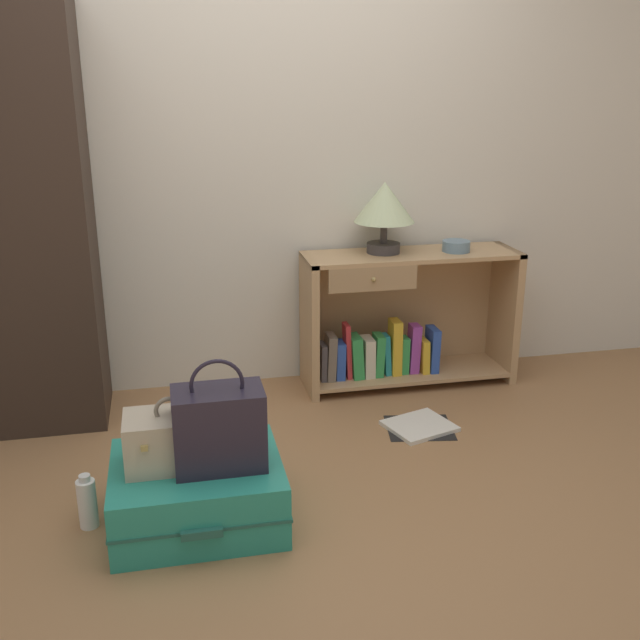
{
  "coord_description": "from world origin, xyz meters",
  "views": [
    {
      "loc": [
        -0.45,
        -2.25,
        1.57
      ],
      "look_at": [
        0.19,
        0.76,
        0.55
      ],
      "focal_mm": 41.5,
      "sensor_mm": 36.0,
      "label": 1
    }
  ],
  "objects_px": {
    "suitcase_large": "(198,492)",
    "train_case": "(171,439)",
    "table_lamp": "(384,206)",
    "bottle": "(87,503)",
    "bookshelf": "(400,323)",
    "open_book_on_floor": "(419,426)",
    "bowl": "(456,246)",
    "handbag": "(219,427)"
  },
  "relations": [
    {
      "from": "table_lamp",
      "to": "bottle",
      "type": "bearing_deg",
      "value": -142.91
    },
    {
      "from": "bookshelf",
      "to": "table_lamp",
      "type": "xyz_separation_m",
      "value": [
        -0.1,
        0.02,
        0.62
      ]
    },
    {
      "from": "open_book_on_floor",
      "to": "bookshelf",
      "type": "bearing_deg",
      "value": 82.46
    },
    {
      "from": "bowl",
      "to": "train_case",
      "type": "height_order",
      "value": "bowl"
    },
    {
      "from": "bottle",
      "to": "table_lamp",
      "type": "bearing_deg",
      "value": 37.09
    },
    {
      "from": "bowl",
      "to": "handbag",
      "type": "relative_size",
      "value": 0.35
    },
    {
      "from": "train_case",
      "to": "handbag",
      "type": "height_order",
      "value": "handbag"
    },
    {
      "from": "bowl",
      "to": "bottle",
      "type": "height_order",
      "value": "bowl"
    },
    {
      "from": "table_lamp",
      "to": "bottle",
      "type": "relative_size",
      "value": 1.71
    },
    {
      "from": "bottle",
      "to": "open_book_on_floor",
      "type": "height_order",
      "value": "bottle"
    },
    {
      "from": "table_lamp",
      "to": "suitcase_large",
      "type": "height_order",
      "value": "table_lamp"
    },
    {
      "from": "handbag",
      "to": "bowl",
      "type": "bearing_deg",
      "value": 40.24
    },
    {
      "from": "bowl",
      "to": "bottle",
      "type": "bearing_deg",
      "value": -150.28
    },
    {
      "from": "bookshelf",
      "to": "table_lamp",
      "type": "bearing_deg",
      "value": 168.5
    },
    {
      "from": "bookshelf",
      "to": "bowl",
      "type": "bearing_deg",
      "value": -6.34
    },
    {
      "from": "table_lamp",
      "to": "bowl",
      "type": "xyz_separation_m",
      "value": [
        0.37,
        -0.05,
        -0.21
      ]
    },
    {
      "from": "table_lamp",
      "to": "suitcase_large",
      "type": "distance_m",
      "value": 1.74
    },
    {
      "from": "open_book_on_floor",
      "to": "train_case",
      "type": "bearing_deg",
      "value": -154.57
    },
    {
      "from": "bowl",
      "to": "suitcase_large",
      "type": "distance_m",
      "value": 1.87
    },
    {
      "from": "suitcase_large",
      "to": "open_book_on_floor",
      "type": "relative_size",
      "value": 1.76
    },
    {
      "from": "bottle",
      "to": "bookshelf",
      "type": "bearing_deg",
      "value": 34.81
    },
    {
      "from": "bowl",
      "to": "handbag",
      "type": "bearing_deg",
      "value": -139.76
    },
    {
      "from": "bowl",
      "to": "bottle",
      "type": "xyz_separation_m",
      "value": [
        -1.8,
        -1.03,
        -0.64
      ]
    },
    {
      "from": "open_book_on_floor",
      "to": "handbag",
      "type": "bearing_deg",
      "value": -148.71
    },
    {
      "from": "suitcase_large",
      "to": "train_case",
      "type": "height_order",
      "value": "train_case"
    },
    {
      "from": "handbag",
      "to": "bottle",
      "type": "distance_m",
      "value": 0.57
    },
    {
      "from": "train_case",
      "to": "open_book_on_floor",
      "type": "distance_m",
      "value": 1.3
    },
    {
      "from": "table_lamp",
      "to": "handbag",
      "type": "distance_m",
      "value": 1.6
    },
    {
      "from": "handbag",
      "to": "table_lamp",
      "type": "bearing_deg",
      "value": 51.01
    },
    {
      "from": "bowl",
      "to": "handbag",
      "type": "xyz_separation_m",
      "value": [
        -1.32,
        -1.12,
        -0.34
      ]
    },
    {
      "from": "open_book_on_floor",
      "to": "bowl",
      "type": "bearing_deg",
      "value": 56.34
    },
    {
      "from": "suitcase_large",
      "to": "handbag",
      "type": "xyz_separation_m",
      "value": [
        0.09,
        -0.04,
        0.27
      ]
    },
    {
      "from": "suitcase_large",
      "to": "open_book_on_floor",
      "type": "bearing_deg",
      "value": 27.54
    },
    {
      "from": "bookshelf",
      "to": "bottle",
      "type": "distance_m",
      "value": 1.87
    },
    {
      "from": "table_lamp",
      "to": "open_book_on_floor",
      "type": "height_order",
      "value": "table_lamp"
    },
    {
      "from": "bookshelf",
      "to": "table_lamp",
      "type": "distance_m",
      "value": 0.63
    },
    {
      "from": "open_book_on_floor",
      "to": "table_lamp",
      "type": "bearing_deg",
      "value": 92.2
    },
    {
      "from": "table_lamp",
      "to": "bottle",
      "type": "height_order",
      "value": "table_lamp"
    },
    {
      "from": "bookshelf",
      "to": "suitcase_large",
      "type": "bearing_deg",
      "value": -135.48
    },
    {
      "from": "train_case",
      "to": "handbag",
      "type": "bearing_deg",
      "value": -15.93
    },
    {
      "from": "bowl",
      "to": "train_case",
      "type": "xyz_separation_m",
      "value": [
        -1.49,
        -1.07,
        -0.4
      ]
    },
    {
      "from": "bookshelf",
      "to": "open_book_on_floor",
      "type": "height_order",
      "value": "bookshelf"
    }
  ]
}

